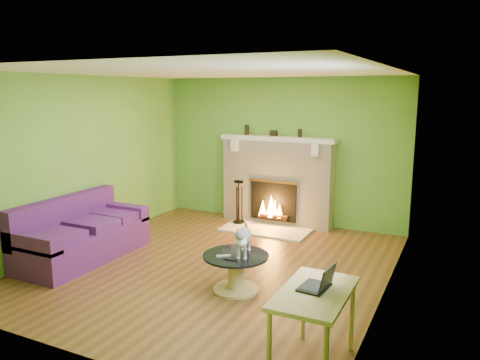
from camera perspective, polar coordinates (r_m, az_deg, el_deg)
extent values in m
plane|color=#593319|center=(6.56, -3.11, -10.29)|extent=(5.00, 5.00, 0.00)
plane|color=white|center=(6.13, -3.37, 13.03)|extent=(5.00, 5.00, 0.00)
plane|color=#609731|center=(8.46, 5.07, 3.55)|extent=(5.00, 0.00, 5.00)
plane|color=#609731|center=(4.27, -19.91, -4.23)|extent=(5.00, 0.00, 5.00)
plane|color=#609731|center=(7.56, -18.29, 2.19)|extent=(0.00, 5.00, 5.00)
plane|color=#609731|center=(5.50, 17.70, -0.83)|extent=(0.00, 5.00, 5.00)
plane|color=silver|center=(4.58, 16.06, 0.19)|extent=(0.00, 1.20, 1.20)
plane|color=white|center=(4.58, 15.96, 0.20)|extent=(0.00, 1.06, 1.06)
cube|color=beige|center=(8.39, 4.58, -0.31)|extent=(2.00, 0.35, 1.50)
cube|color=black|center=(8.28, 4.07, -2.64)|extent=(0.85, 0.03, 0.68)
cube|color=gold|center=(8.20, 4.08, -0.20)|extent=(0.91, 0.02, 0.04)
cylinder|color=black|center=(8.32, 3.95, -4.57)|extent=(0.55, 0.07, 0.07)
cube|color=beige|center=(8.25, 4.59, 5.05)|extent=(2.10, 0.28, 0.08)
cube|color=beige|center=(8.40, -0.67, 4.23)|extent=(0.12, 0.10, 0.20)
cube|color=beige|center=(7.84, 9.19, 3.63)|extent=(0.12, 0.10, 0.20)
cube|color=beige|center=(8.09, 3.13, -6.07)|extent=(1.50, 0.75, 0.03)
cube|color=beige|center=(8.25, 4.59, 5.05)|extent=(2.10, 0.28, 0.08)
cube|color=#47195F|center=(7.08, -18.50, -7.38)|extent=(0.87, 1.93, 0.44)
cube|color=#47195F|center=(7.22, -20.67, -4.06)|extent=(0.20, 1.93, 0.55)
cube|color=#47195F|center=(6.45, -24.06, -6.97)|extent=(0.87, 0.20, 0.22)
cube|color=#47195F|center=(7.62, -14.07, -3.70)|extent=(0.87, 0.20, 0.22)
cube|color=#47195F|center=(6.61, -21.64, -6.37)|extent=(0.69, 0.52, 0.12)
cube|color=#47195F|center=(7.04, -17.78, -5.09)|extent=(0.69, 0.52, 0.12)
cube|color=#47195F|center=(7.42, -14.88, -4.12)|extent=(0.69, 0.52, 0.12)
cylinder|color=tan|center=(5.78, -0.50, -13.13)|extent=(0.55, 0.55, 0.03)
cylinder|color=tan|center=(5.70, -0.51, -11.22)|extent=(0.20, 0.20, 0.39)
cylinder|color=black|center=(5.62, -0.51, -9.22)|extent=(0.79, 0.79, 0.02)
cube|color=tan|center=(4.09, 9.08, -13.44)|extent=(0.56, 0.96, 0.04)
cylinder|color=tan|center=(3.95, 3.56, -19.99)|extent=(0.04, 0.04, 0.67)
cylinder|color=tan|center=(4.67, 7.77, -14.98)|extent=(0.04, 0.04, 0.67)
cylinder|color=tan|center=(4.57, 13.48, -15.82)|extent=(0.04, 0.04, 0.67)
cube|color=#939496|center=(5.56, -2.01, -9.23)|extent=(0.16, 0.14, 0.02)
cube|color=black|center=(5.46, -1.18, -9.63)|extent=(0.16, 0.06, 0.02)
cylinder|color=black|center=(8.50, 0.84, 6.14)|extent=(0.08, 0.08, 0.18)
cylinder|color=black|center=(8.13, 7.31, 5.69)|extent=(0.07, 0.07, 0.14)
cube|color=black|center=(8.30, 4.12, 5.72)|extent=(0.12, 0.08, 0.10)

